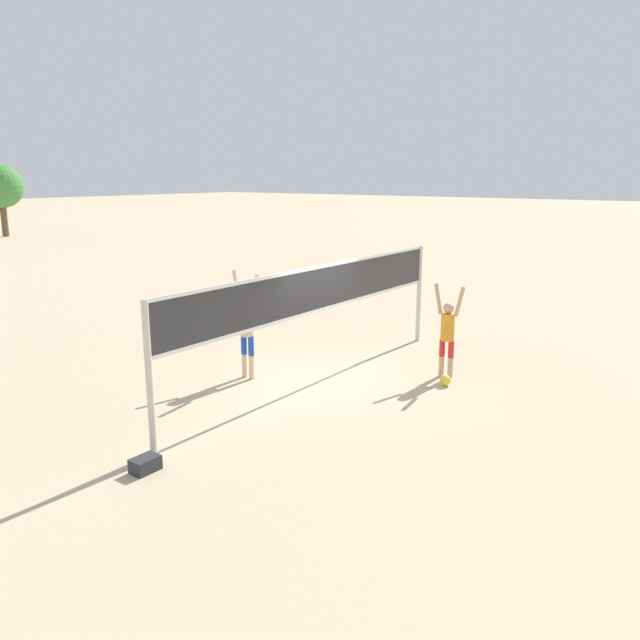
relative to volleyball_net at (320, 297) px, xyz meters
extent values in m
plane|color=#C6B28C|center=(0.00, 0.00, -1.79)|extent=(200.00, 200.00, 0.00)
cylinder|color=beige|center=(-4.19, 0.00, -0.58)|extent=(0.11, 0.11, 2.42)
cylinder|color=beige|center=(4.19, 0.00, -0.58)|extent=(0.11, 0.11, 2.42)
cube|color=#2D2D33|center=(0.00, 0.00, 0.17)|extent=(8.28, 0.02, 0.91)
cube|color=white|center=(0.00, 0.00, 0.60)|extent=(8.28, 0.03, 0.06)
cube|color=white|center=(0.00, 0.00, -0.25)|extent=(8.28, 0.03, 0.06)
cylinder|color=tan|center=(1.90, -1.96, -1.57)|extent=(0.11, 0.11, 0.44)
cylinder|color=red|center=(1.90, -1.96, -1.17)|extent=(0.12, 0.12, 0.36)
cylinder|color=tan|center=(1.90, -1.76, -1.57)|extent=(0.11, 0.11, 0.44)
cylinder|color=red|center=(1.90, -1.76, -1.17)|extent=(0.12, 0.12, 0.36)
cylinder|color=orange|center=(1.90, -1.86, -0.71)|extent=(0.28, 0.28, 0.57)
sphere|color=tan|center=(1.90, -1.86, -0.31)|extent=(0.22, 0.22, 0.22)
cylinder|color=tan|center=(1.90, -2.09, -0.14)|extent=(0.08, 0.21, 0.64)
cylinder|color=tan|center=(1.90, -1.62, -0.14)|extent=(0.08, 0.21, 0.64)
cylinder|color=beige|center=(-0.59, 1.53, -1.54)|extent=(0.11, 0.11, 0.50)
cylinder|color=#1E47A5|center=(-0.59, 1.53, -1.08)|extent=(0.12, 0.12, 0.41)
cylinder|color=beige|center=(-0.59, 1.33, -1.54)|extent=(0.11, 0.11, 0.50)
cylinder|color=#1E47A5|center=(-0.59, 1.33, -1.08)|extent=(0.12, 0.12, 0.41)
cylinder|color=beige|center=(-0.59, 1.43, -0.56)|extent=(0.28, 0.28, 0.65)
sphere|color=beige|center=(-0.59, 1.43, -0.11)|extent=(0.25, 0.25, 0.25)
cylinder|color=beige|center=(-0.59, 1.67, 0.09)|extent=(0.08, 0.23, 0.72)
cylinder|color=beige|center=(-0.59, 1.18, 0.09)|extent=(0.08, 0.23, 0.72)
sphere|color=yellow|center=(1.40, -2.09, -1.68)|extent=(0.23, 0.23, 0.23)
cube|color=#2D2D33|center=(-4.55, -0.25, -1.68)|extent=(0.40, 0.27, 0.21)
cylinder|color=brown|center=(12.03, 35.50, -0.51)|extent=(0.42, 0.42, 2.56)
sphere|color=#42843D|center=(12.03, 35.50, 1.58)|extent=(2.91, 2.91, 2.91)
camera|label=1|loc=(-9.66, -7.11, 2.35)|focal=35.00mm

